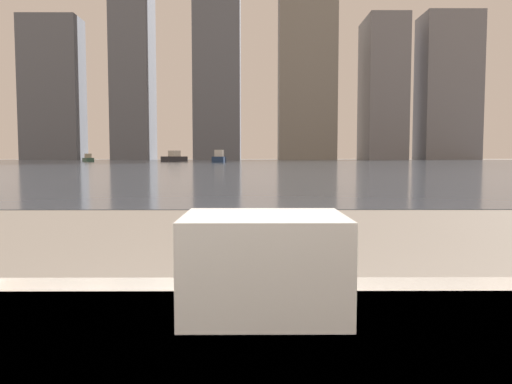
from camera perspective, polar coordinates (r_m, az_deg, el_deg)
towel_stack at (r=0.81m, az=0.92°, el=-8.21°), size 0.26×0.21×0.16m
harbor_water at (r=62.05m, az=-0.30°, el=3.38°), size 180.00×110.00×0.01m
harbor_boat_0 at (r=77.98m, az=-18.64°, el=3.62°), size 2.50×3.27×1.18m
harbor_boat_1 at (r=75.43m, az=-9.31°, el=3.89°), size 3.58×4.46×1.63m
harbor_boat_5 at (r=62.70m, az=-4.23°, el=3.89°), size 1.56×4.25×1.58m
skyline_tower_0 at (r=127.97m, az=-22.21°, el=10.83°), size 13.27×7.97×32.92m
skyline_tower_1 at (r=126.50m, az=-13.98°, el=20.43°), size 8.54×11.32×73.25m
skyline_tower_2 at (r=122.59m, az=-4.45°, el=19.21°), size 10.60×11.02×65.58m
skyline_tower_4 at (r=122.88m, az=14.27°, el=11.24°), size 8.95×13.61×32.70m
skyline_tower_5 at (r=127.59m, az=21.06°, el=11.04°), size 12.91×10.06×33.65m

